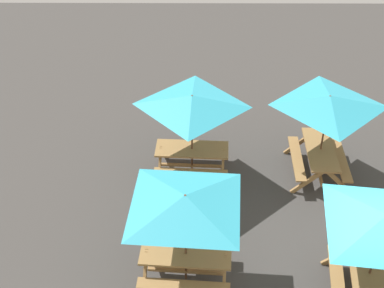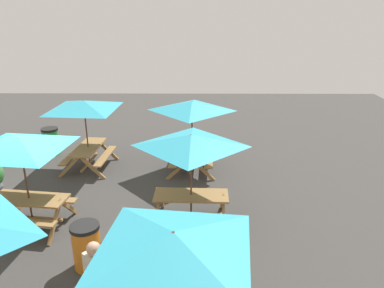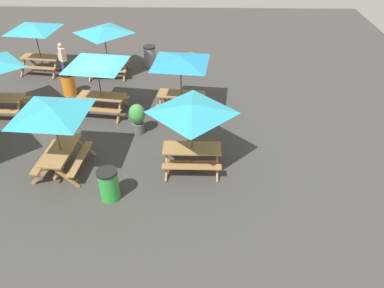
% 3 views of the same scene
% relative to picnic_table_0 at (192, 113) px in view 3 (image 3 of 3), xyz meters
% --- Properties ---
extents(ground_plane, '(29.65, 29.65, 0.00)m').
position_rel_picnic_table_0_xyz_m(ground_plane, '(-3.72, 3.22, -1.99)').
color(ground_plane, '#3D3A38').
rests_on(ground_plane, ground).
extents(picnic_table_0, '(2.01, 2.01, 2.34)m').
position_rel_picnic_table_0_xyz_m(picnic_table_0, '(0.00, 0.00, 0.00)').
color(picnic_table_0, olive).
rests_on(picnic_table_0, ground).
extents(picnic_table_1, '(2.81, 2.81, 2.34)m').
position_rel_picnic_table_0_xyz_m(picnic_table_1, '(-7.23, 7.03, 0.00)').
color(picnic_table_1, olive).
rests_on(picnic_table_1, ground).
extents(picnic_table_3, '(2.82, 2.82, 2.34)m').
position_rel_picnic_table_0_xyz_m(picnic_table_3, '(-4.02, -0.20, 0.00)').
color(picnic_table_3, olive).
rests_on(picnic_table_3, ground).
extents(picnic_table_5, '(2.81, 2.81, 2.34)m').
position_rel_picnic_table_0_xyz_m(picnic_table_5, '(-0.50, 3.53, 0.00)').
color(picnic_table_5, olive).
rests_on(picnic_table_5, ground).
extents(picnic_table_6, '(2.04, 2.04, 2.34)m').
position_rel_picnic_table_0_xyz_m(picnic_table_6, '(-4.04, 6.74, 0.00)').
color(picnic_table_6, olive).
rests_on(picnic_table_6, ground).
extents(picnic_table_7, '(2.81, 2.81, 2.34)m').
position_rel_picnic_table_0_xyz_m(picnic_table_7, '(-3.55, 3.30, 0.00)').
color(picnic_table_7, olive).
rests_on(picnic_table_7, ground).
extents(trash_bin_gray, '(0.59, 0.59, 0.98)m').
position_rel_picnic_table_0_xyz_m(trash_bin_gray, '(-2.25, 7.91, -1.49)').
color(trash_bin_gray, gray).
rests_on(trash_bin_gray, ground).
extents(trash_bin_orange, '(0.59, 0.59, 0.98)m').
position_rel_picnic_table_0_xyz_m(trash_bin_orange, '(-5.32, 4.81, -1.49)').
color(trash_bin_orange, orange).
rests_on(trash_bin_orange, ground).
extents(trash_bin_green, '(0.59, 0.59, 0.98)m').
position_rel_picnic_table_0_xyz_m(trash_bin_green, '(-2.32, -1.46, -1.49)').
color(trash_bin_green, green).
rests_on(trash_bin_green, ground).
extents(potted_plant_0, '(0.58, 0.58, 1.15)m').
position_rel_picnic_table_0_xyz_m(potted_plant_0, '(-1.99, 1.95, -1.35)').
color(potted_plant_0, '#59595B').
rests_on(potted_plant_0, ground).
extents(potted_plant_1, '(0.64, 0.64, 1.01)m').
position_rel_picnic_table_0_xyz_m(potted_plant_1, '(-0.21, 7.16, -1.40)').
color(potted_plant_1, '#935138').
rests_on(potted_plant_1, ground).
extents(person_standing, '(0.42, 0.40, 1.67)m').
position_rel_picnic_table_0_xyz_m(person_standing, '(-5.96, 6.38, -1.10)').
color(person_standing, '#2D334C').
rests_on(person_standing, ground).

